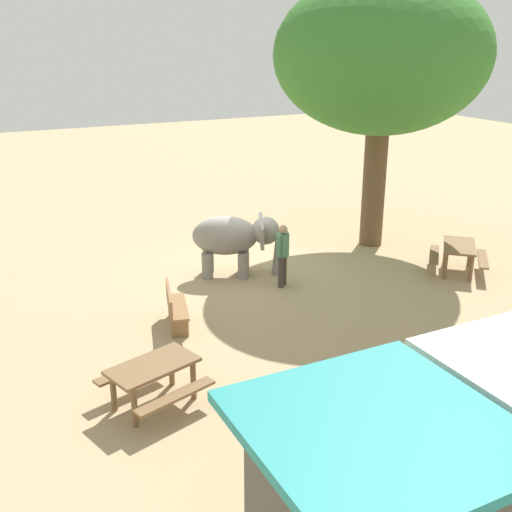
{
  "coord_description": "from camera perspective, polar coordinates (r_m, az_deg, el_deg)",
  "views": [
    {
      "loc": [
        6.81,
        13.88,
        5.99
      ],
      "look_at": [
        0.38,
        0.97,
        0.8
      ],
      "focal_mm": 42.97,
      "sensor_mm": 36.0,
      "label": 1
    }
  ],
  "objects": [
    {
      "name": "shade_tree_main",
      "position": [
        18.14,
        11.7,
        17.75
      ],
      "size": [
        6.19,
        5.67,
        7.7
      ],
      "color": "brown",
      "rests_on": "ground_plane"
    },
    {
      "name": "elephant",
      "position": [
        15.99,
        -2.02,
        1.69
      ],
      "size": [
        2.28,
        1.88,
        1.61
      ],
      "rotation": [
        0.0,
        0.0,
        2.71
      ],
      "color": "gray",
      "rests_on": "ground_plane"
    },
    {
      "name": "picnic_table_near",
      "position": [
        17.17,
        18.36,
        0.4
      ],
      "size": [
        2.11,
        2.11,
        0.78
      ],
      "rotation": [
        0.0,
        0.0,
        3.96
      ],
      "color": "brown",
      "rests_on": "ground_plane"
    },
    {
      "name": "feed_bucket",
      "position": [
        18.39,
        -2.93,
        1.27
      ],
      "size": [
        0.36,
        0.36,
        0.32
      ],
      "primitive_type": "cylinder",
      "color": "gray",
      "rests_on": "ground_plane"
    },
    {
      "name": "wooden_bench",
      "position": [
        13.42,
        -7.59,
        -4.69
      ],
      "size": [
        0.75,
        1.46,
        0.88
      ],
      "rotation": [
        0.0,
        0.0,
        1.31
      ],
      "color": "olive",
      "rests_on": "ground_plane"
    },
    {
      "name": "ground_plane",
      "position": [
        16.58,
        -0.3,
        -1.39
      ],
      "size": [
        60.0,
        60.0,
        0.0
      ],
      "primitive_type": "plane",
      "color": "tan"
    },
    {
      "name": "picnic_table_far",
      "position": [
        10.71,
        -9.54,
        -10.8
      ],
      "size": [
        1.87,
        1.86,
        0.78
      ],
      "rotation": [
        0.0,
        0.0,
        0.3
      ],
      "color": "brown",
      "rests_on": "ground_plane"
    },
    {
      "name": "person_handler",
      "position": [
        15.27,
        2.5,
        0.48
      ],
      "size": [
        0.43,
        0.33,
        1.62
      ],
      "rotation": [
        0.0,
        0.0,
        -0.95
      ],
      "color": "#3F3833",
      "rests_on": "ground_plane"
    }
  ]
}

